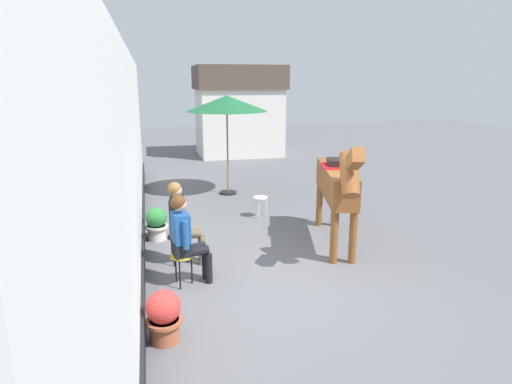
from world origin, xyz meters
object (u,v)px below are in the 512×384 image
at_px(seated_visitor_near, 185,235).
at_px(flower_planter_far, 156,223).
at_px(spare_stool_white, 260,200).
at_px(flower_planter_near, 164,315).
at_px(cafe_parasol, 227,104).
at_px(seated_visitor_far, 181,219).
at_px(saddled_horse_center, 337,184).

bearing_deg(seated_visitor_near, flower_planter_far, 100.52).
relative_size(seated_visitor_near, spare_stool_white, 3.02).
bearing_deg(spare_stool_white, flower_planter_far, -158.06).
bearing_deg(flower_planter_far, flower_planter_near, -90.12).
bearing_deg(cafe_parasol, flower_planter_far, -122.01).
relative_size(seated_visitor_near, flower_planter_near, 2.17).
distance_m(seated_visitor_near, cafe_parasol, 5.62).
relative_size(seated_visitor_far, flower_planter_far, 2.17).
bearing_deg(seated_visitor_near, spare_stool_white, 57.44).
height_order(flower_planter_far, cafe_parasol, cafe_parasol).
xyz_separation_m(saddled_horse_center, cafe_parasol, (-1.24, 4.16, 1.20)).
height_order(flower_planter_near, spare_stool_white, flower_planter_near).
height_order(seated_visitor_far, flower_planter_far, seated_visitor_far).
bearing_deg(flower_planter_near, saddled_horse_center, 37.28).
distance_m(seated_visitor_far, flower_planter_near, 2.31).
height_order(seated_visitor_far, flower_planter_near, seated_visitor_far).
distance_m(seated_visitor_near, flower_planter_near, 1.55).
height_order(seated_visitor_far, saddled_horse_center, saddled_horse_center).
xyz_separation_m(seated_visitor_near, seated_visitor_far, (0.00, 0.80, 0.00)).
bearing_deg(flower_planter_near, seated_visitor_near, 74.82).
bearing_deg(cafe_parasol, seated_visitor_near, -106.88).
relative_size(seated_visitor_far, flower_planter_near, 2.17).
xyz_separation_m(seated_visitor_far, spare_stool_white, (1.89, 2.16, -0.38)).
height_order(saddled_horse_center, spare_stool_white, saddled_horse_center).
relative_size(flower_planter_near, cafe_parasol, 0.25).
distance_m(flower_planter_near, spare_stool_white, 4.95).
bearing_deg(seated_visitor_far, flower_planter_near, -99.93).
bearing_deg(cafe_parasol, seated_visitor_far, -109.72).
height_order(flower_planter_near, flower_planter_far, same).
xyz_separation_m(flower_planter_far, spare_stool_white, (2.27, 0.92, 0.07)).
distance_m(saddled_horse_center, flower_planter_near, 4.10).
bearing_deg(seated_visitor_near, flower_planter_near, -105.18).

